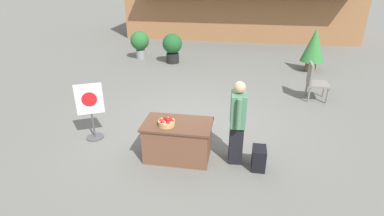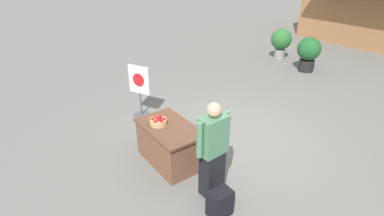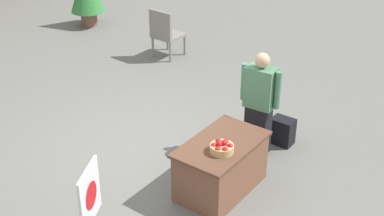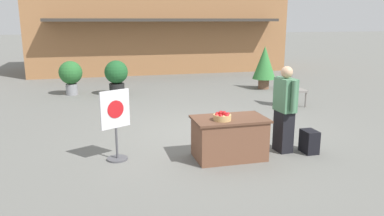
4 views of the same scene
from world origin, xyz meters
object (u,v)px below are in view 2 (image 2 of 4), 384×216
(apple_basket, at_px, (158,121))
(person_visitor, at_px, (213,150))
(potted_plant_near_left, at_px, (281,41))
(display_table, at_px, (170,144))
(backpack, at_px, (220,203))
(potted_plant_near_right, at_px, (309,52))
(poster_board, at_px, (140,90))

(apple_basket, relative_size, person_visitor, 0.19)
(potted_plant_near_left, bearing_deg, display_table, -65.88)
(backpack, bearing_deg, apple_basket, 179.87)
(display_table, height_order, potted_plant_near_left, potted_plant_near_left)
(person_visitor, xyz_separation_m, potted_plant_near_right, (-2.64, 6.20, -0.15))
(person_visitor, bearing_deg, apple_basket, 4.58)
(apple_basket, relative_size, poster_board, 0.24)
(potted_plant_near_left, bearing_deg, person_visitor, -58.30)
(display_table, height_order, poster_board, poster_board)
(backpack, relative_size, poster_board, 0.34)
(display_table, distance_m, person_visitor, 1.17)
(person_visitor, distance_m, potted_plant_near_right, 6.74)
(potted_plant_near_left, height_order, potted_plant_near_right, potted_plant_near_right)
(backpack, height_order, potted_plant_near_right, potted_plant_near_right)
(apple_basket, distance_m, person_visitor, 1.28)
(person_visitor, distance_m, backpack, 0.76)
(apple_basket, distance_m, potted_plant_near_left, 7.34)
(backpack, relative_size, potted_plant_near_right, 0.38)
(apple_basket, height_order, person_visitor, person_visitor)
(apple_basket, bearing_deg, display_table, 32.86)
(display_table, relative_size, apple_basket, 4.23)
(display_table, bearing_deg, person_visitor, 4.07)
(person_visitor, relative_size, poster_board, 1.28)
(display_table, relative_size, person_visitor, 0.81)
(apple_basket, distance_m, potted_plant_near_right, 6.54)
(apple_basket, xyz_separation_m, poster_board, (-1.74, 0.51, -0.14))
(potted_plant_near_left, distance_m, potted_plant_near_right, 1.47)
(person_visitor, height_order, backpack, person_visitor)
(display_table, xyz_separation_m, potted_plant_near_right, (-1.56, 6.27, 0.28))
(poster_board, xyz_separation_m, potted_plant_near_left, (-1.07, 6.27, 0.01))
(display_table, xyz_separation_m, poster_board, (-1.92, 0.40, 0.29))
(potted_plant_near_left, bearing_deg, apple_basket, -67.51)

